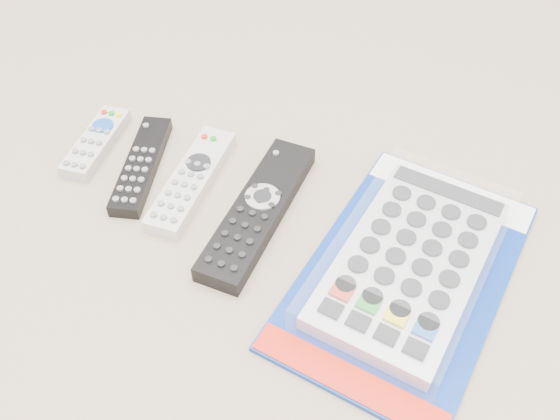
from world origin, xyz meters
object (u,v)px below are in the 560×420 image
(remote_large_black, at_px, (258,211))
(remote_silver_dvd, at_px, (192,180))
(remote_slim_black, at_px, (141,165))
(jumbo_remote_packaged, at_px, (410,261))
(remote_small_grey, at_px, (96,142))

(remote_large_black, bearing_deg, remote_silver_dvd, 170.64)
(remote_slim_black, height_order, remote_large_black, remote_large_black)
(remote_slim_black, relative_size, jumbo_remote_packaged, 0.47)
(remote_small_grey, distance_m, remote_large_black, 0.28)
(remote_slim_black, distance_m, remote_large_black, 0.19)
(jumbo_remote_packaged, bearing_deg, remote_slim_black, -177.02)
(remote_silver_dvd, relative_size, remote_large_black, 0.78)
(remote_large_black, xyz_separation_m, jumbo_remote_packaged, (0.20, -0.03, 0.01))
(remote_slim_black, bearing_deg, jumbo_remote_packaged, -20.11)
(remote_small_grey, relative_size, jumbo_remote_packaged, 0.36)
(remote_slim_black, bearing_deg, remote_small_grey, 153.83)
(remote_slim_black, bearing_deg, remote_silver_dvd, -15.53)
(remote_small_grey, bearing_deg, remote_slim_black, -17.48)
(remote_small_grey, relative_size, remote_silver_dvd, 0.73)
(remote_slim_black, xyz_separation_m, jumbo_remote_packaged, (0.39, -0.06, 0.01))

